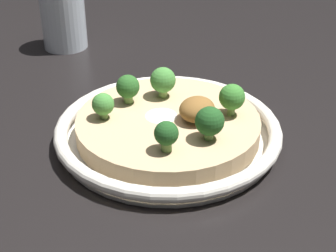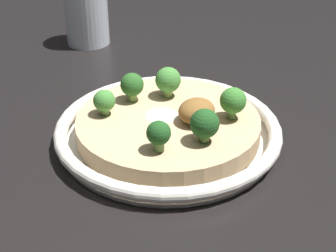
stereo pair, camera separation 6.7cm
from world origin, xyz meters
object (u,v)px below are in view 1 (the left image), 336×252
broccoli_back_left (103,105)px  broccoli_front_right (232,98)px  broccoli_front (210,122)px  drinking_glass (63,15)px  broccoli_back_right (163,81)px  broccoli_left (166,134)px  risotto_bowl (168,129)px  broccoli_back (128,87)px

broccoli_back_left → broccoli_front_right: bearing=-57.1°
broccoli_front → drinking_glass: drinking_glass is taller
broccoli_back_left → broccoli_back_right: (0.09, -0.04, 0.00)m
broccoli_left → broccoli_front_right: broccoli_front_right is taller
broccoli_back_right → broccoli_left: broccoli_back_right is taller
broccoli_front → risotto_bowl: bearing=73.8°
broccoli_back_right → drinking_glass: drinking_glass is taller
broccoli_back → drinking_glass: 0.32m
broccoli_back_right → broccoli_back: size_ratio=1.07×
broccoli_front_right → broccoli_front: size_ratio=1.01×
risotto_bowl → broccoli_back_right: broccoli_back_right is taller
broccoli_back → drinking_glass: (0.18, 0.26, 0.00)m
risotto_bowl → broccoli_back_left: bearing=120.2°
broccoli_back_left → drinking_glass: drinking_glass is taller
broccoli_back → drinking_glass: bearing=55.5°
broccoli_left → drinking_glass: bearing=54.9°
broccoli_back_left → broccoli_left: broccoli_left is taller
broccoli_back_left → drinking_glass: (0.23, 0.26, 0.01)m
broccoli_back_left → broccoli_back: size_ratio=0.87×
broccoli_front_right → broccoli_back: broccoli_front_right is taller
broccoli_back_right → broccoli_left: (-0.12, -0.07, -0.00)m
broccoli_back_right → broccoli_front: 0.12m
broccoli_left → broccoli_front: size_ratio=0.89×
broccoli_left → broccoli_back: 0.13m
broccoli_back_right → drinking_glass: (0.14, 0.29, 0.00)m
broccoli_front → drinking_glass: 0.45m
broccoli_back_right → broccoli_back: broccoli_back_right is taller
broccoli_back_left → broccoli_front_right: 0.16m
risotto_bowl → broccoli_front_right: size_ratio=6.93×
broccoli_back → broccoli_back_right: bearing=-39.1°
risotto_bowl → broccoli_left: 0.09m
broccoli_left → broccoli_front: bearing=-34.2°
risotto_bowl → broccoli_front_right: broccoli_front_right is taller
broccoli_back_left → broccoli_front_right: broccoli_front_right is taller
risotto_bowl → drinking_glass: drinking_glass is taller
broccoli_left → broccoli_front_right: size_ratio=0.88×
broccoli_front_right → drinking_glass: size_ratio=0.35×
risotto_bowl → broccoli_front: bearing=-106.2°
broccoli_left → broccoli_back: broccoli_back is taller
broccoli_back_left → drinking_glass: bearing=48.1°
broccoli_back → drinking_glass: drinking_glass is taller
broccoli_back → broccoli_left: bearing=-126.4°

